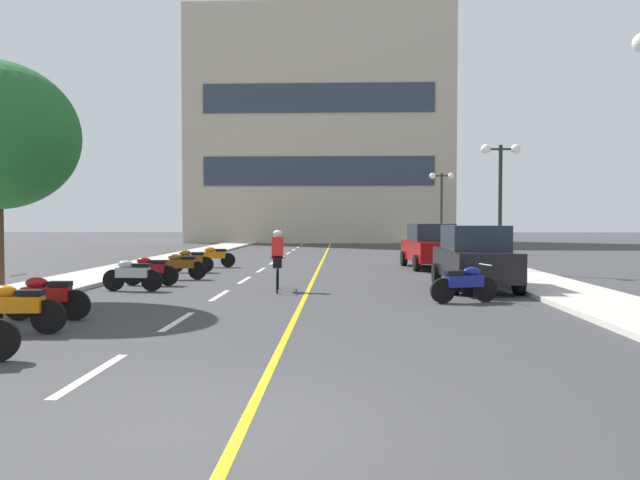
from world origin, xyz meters
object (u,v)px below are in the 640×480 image
object	(u,v)px
street_lamp_far	(442,193)
motorcycle_6	(180,265)
parked_car_near	(474,257)
motorcycle_8	(214,256)
motorcycle_7	(190,260)
street_lamp_mid	(500,177)
motorcycle_2	(46,296)
motorcycle_5	(150,270)
parked_car_mid	(431,246)
motorcycle_4	(132,274)
cyclist_rider	(278,259)
motorcycle_3	(465,283)
motorcycle_1	(15,307)

from	to	relation	value
street_lamp_far	motorcycle_6	size ratio (longest dim) A/B	2.75
street_lamp_far	parked_car_near	distance (m)	19.15
motorcycle_6	motorcycle_8	size ratio (longest dim) A/B	1.00
parked_car_near	motorcycle_7	bearing A→B (deg)	152.67
motorcycle_8	motorcycle_7	bearing A→B (deg)	-98.26
street_lamp_mid	motorcycle_2	bearing A→B (deg)	-136.72
street_lamp_far	motorcycle_6	world-z (taller)	street_lamp_far
street_lamp_far	motorcycle_5	bearing A→B (deg)	-122.60
parked_car_mid	motorcycle_4	bearing A→B (deg)	-139.07
street_lamp_far	motorcycle_6	xyz separation A→B (m)	(-11.31, -16.52, -3.11)
street_lamp_mid	cyclist_rider	bearing A→B (deg)	-142.52
street_lamp_far	motorcycle_3	bearing A→B (deg)	-97.93
motorcycle_7	motorcycle_2	bearing A→B (deg)	-90.68
street_lamp_far	motorcycle_7	bearing A→B (deg)	-129.87
parked_car_near	cyclist_rider	world-z (taller)	parked_car_near
parked_car_near	motorcycle_5	size ratio (longest dim) A/B	2.48
parked_car_near	motorcycle_1	bearing A→B (deg)	-142.66
motorcycle_8	cyclist_rider	xyz separation A→B (m)	(3.51, -8.11, 0.41)
motorcycle_1	motorcycle_3	bearing A→B (deg)	26.48
motorcycle_1	motorcycle_3	size ratio (longest dim) A/B	1.02
street_lamp_mid	motorcycle_3	bearing A→B (deg)	-109.91
parked_car_mid	motorcycle_4	size ratio (longest dim) A/B	2.53
motorcycle_6	street_lamp_mid	bearing A→B (deg)	14.47
street_lamp_mid	motorcycle_8	world-z (taller)	street_lamp_mid
street_lamp_mid	motorcycle_4	world-z (taller)	street_lamp_mid
motorcycle_1	motorcycle_3	xyz separation A→B (m)	(8.57, 4.27, 0.00)
motorcycle_4	motorcycle_7	xyz separation A→B (m)	(0.14, 5.82, 0.00)
motorcycle_4	motorcycle_5	distance (m)	1.41
motorcycle_2	motorcycle_5	size ratio (longest dim) A/B	1.00
motorcycle_8	cyclist_rider	bearing A→B (deg)	-66.57
motorcycle_7	motorcycle_8	bearing A→B (deg)	81.74
motorcycle_2	motorcycle_6	world-z (taller)	same
street_lamp_mid	motorcycle_5	size ratio (longest dim) A/B	2.74
parked_car_mid	motorcycle_2	xyz separation A→B (m)	(-9.43, -13.06, -0.44)
motorcycle_5	cyclist_rider	xyz separation A→B (m)	(3.98, -1.16, 0.41)
parked_car_near	motorcycle_8	size ratio (longest dim) A/B	2.47
cyclist_rider	motorcycle_7	bearing A→B (deg)	124.88
motorcycle_1	motorcycle_4	world-z (taller)	same
parked_car_mid	parked_car_near	bearing A→B (deg)	-88.61
street_lamp_far	street_lamp_mid	bearing A→B (deg)	-90.35
motorcycle_5	street_lamp_mid	bearing A→B (deg)	22.08
motorcycle_1	motorcycle_2	world-z (taller)	same
motorcycle_5	motorcycle_6	bearing A→B (deg)	76.96
motorcycle_3	street_lamp_far	bearing A→B (deg)	82.07
parked_car_mid	motorcycle_7	size ratio (longest dim) A/B	2.54
street_lamp_mid	motorcycle_6	size ratio (longest dim) A/B	2.74
parked_car_mid	motorcycle_6	xyz separation A→B (m)	(-8.97, -4.95, -0.44)
parked_car_near	motorcycle_3	distance (m)	3.09
parked_car_near	motorcycle_6	size ratio (longest dim) A/B	2.47
street_lamp_mid	motorcycle_5	distance (m)	12.95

